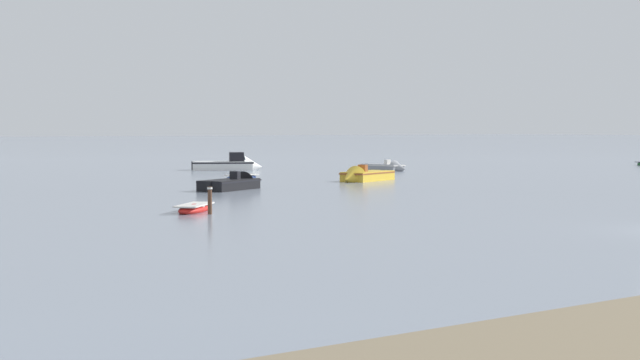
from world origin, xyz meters
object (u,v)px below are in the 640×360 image
at_px(rowboat_moored_1, 194,209).
at_px(rowboat_moored_2, 242,177).
at_px(motorboat_moored_4, 233,166).
at_px(motorboat_moored_1, 388,168).
at_px(mooring_post_near, 210,201).
at_px(motorboat_moored_2, 236,185).
at_px(motorboat_moored_3, 362,178).

height_order(rowboat_moored_1, rowboat_moored_2, rowboat_moored_1).
bearing_deg(motorboat_moored_4, motorboat_moored_1, -13.81).
xyz_separation_m(motorboat_moored_1, rowboat_moored_2, (-16.86, -4.36, -0.08)).
height_order(rowboat_moored_2, motorboat_moored_4, motorboat_moored_4).
relative_size(motorboat_moored_1, motorboat_moored_4, 0.72).
height_order(rowboat_moored_2, mooring_post_near, mooring_post_near).
relative_size(motorboat_moored_1, motorboat_moored_2, 0.88).
bearing_deg(motorboat_moored_3, rowboat_moored_1, 13.50).
distance_m(motorboat_moored_1, motorboat_moored_2, 26.53).
bearing_deg(mooring_post_near, motorboat_moored_4, 59.34).
xyz_separation_m(rowboat_moored_2, mooring_post_near, (-14.74, -23.02, 0.44)).
xyz_separation_m(rowboat_moored_1, mooring_post_near, (-0.00, -1.46, 0.44)).
relative_size(rowboat_moored_1, rowboat_moored_2, 0.93).
xyz_separation_m(motorboat_moored_2, motorboat_moored_4, (12.49, 22.58, 0.11)).
xyz_separation_m(rowboat_moored_2, motorboat_moored_4, (6.70, 13.14, 0.22)).
bearing_deg(motorboat_moored_3, motorboat_moored_2, -10.17).
distance_m(motorboat_moored_1, mooring_post_near, 41.81).
xyz_separation_m(rowboat_moored_1, motorboat_moored_3, (20.14, 14.52, 0.12)).
height_order(rowboat_moored_1, motorboat_moored_3, motorboat_moored_3).
distance_m(rowboat_moored_1, motorboat_moored_4, 40.79).
relative_size(rowboat_moored_1, mooring_post_near, 2.19).
distance_m(motorboat_moored_4, mooring_post_near, 42.04).
relative_size(rowboat_moored_1, motorboat_moored_1, 0.62).
height_order(motorboat_moored_1, mooring_post_near, mooring_post_near).
height_order(motorboat_moored_2, motorboat_moored_3, motorboat_moored_3).
bearing_deg(motorboat_moored_3, rowboat_moored_2, -74.78).
xyz_separation_m(motorboat_moored_3, mooring_post_near, (-20.14, -15.99, 0.32)).
xyz_separation_m(rowboat_moored_1, motorboat_moored_4, (21.43, 34.70, 0.22)).
height_order(rowboat_moored_1, motorboat_moored_1, motorboat_moored_1).
distance_m(rowboat_moored_1, motorboat_moored_1, 40.87).
bearing_deg(motorboat_moored_2, rowboat_moored_1, -154.10).
height_order(motorboat_moored_3, motorboat_moored_4, motorboat_moored_4).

